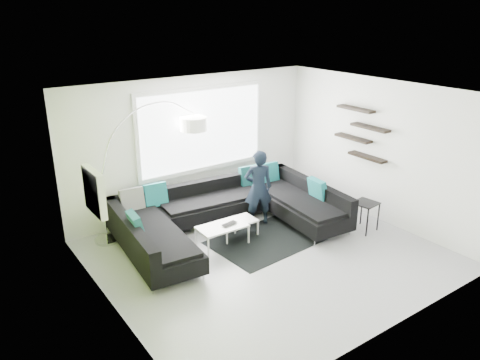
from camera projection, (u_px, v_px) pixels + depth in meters
name	position (u px, v px, depth m)	size (l,w,h in m)	color
ground	(268.00, 255.00, 8.13)	(5.50, 5.50, 0.00)	#939399
room_shell	(264.00, 152.00, 7.68)	(5.54, 5.04, 2.82)	white
sectional_sofa	(230.00, 216.00, 8.71)	(4.22, 2.84, 0.87)	black
rug	(265.00, 241.00, 8.60)	(1.90, 1.38, 0.01)	black
coffee_table	(230.00, 231.00, 8.58)	(1.13, 0.66, 0.37)	silver
arc_lamp	(101.00, 179.00, 8.18)	(2.24, 0.53, 2.43)	silver
side_table	(364.00, 216.00, 8.94)	(0.42, 0.42, 0.57)	black
person	(258.00, 188.00, 9.07)	(0.65, 0.55, 1.51)	black
laptop	(231.00, 225.00, 8.37)	(0.34, 0.25, 0.02)	black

